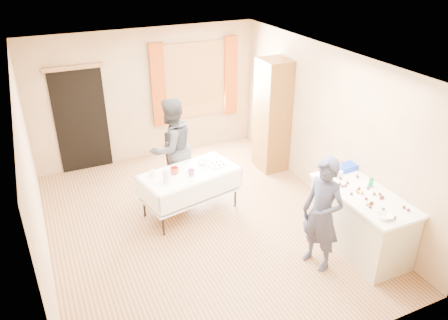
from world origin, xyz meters
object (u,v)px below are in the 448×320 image
party_table (190,188)px  girl (322,214)px  chair (178,168)px  woman (172,148)px  counter (360,220)px  cabinet (272,116)px

party_table → girl: bearing=-71.4°
chair → woman: (-0.20, -0.37, 0.60)m
chair → woman: 0.73m
counter → party_table: (-1.89, 1.88, -0.01)m
counter → party_table: size_ratio=0.95×
cabinet → counter: 2.80m
cabinet → chair: (-1.85, 0.21, -0.79)m
counter → girl: (-0.76, -0.07, 0.36)m
chair → girl: 3.21m
party_table → chair: (0.14, 1.05, -0.16)m
girl → chair: bearing=-179.1°
chair → woman: size_ratio=0.54×
cabinet → party_table: bearing=-157.0°
party_table → chair: chair is taller
cabinet → chair: 2.02m
party_table → woman: size_ratio=0.94×
girl → woman: bearing=-173.0°
chair → party_table: bearing=-83.8°
woman → party_table: bearing=73.2°
party_table → girl: girl is taller
girl → woman: size_ratio=0.92×
counter → party_table: bearing=135.2°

